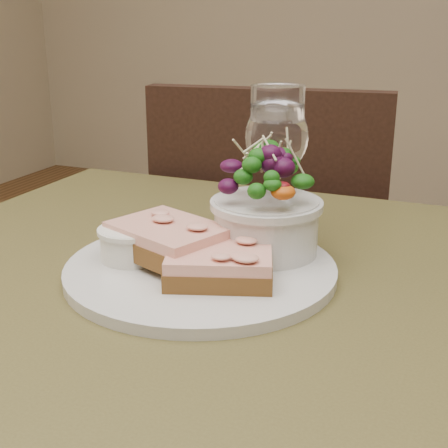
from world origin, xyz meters
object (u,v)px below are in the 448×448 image
at_px(dinner_plate, 201,269).
at_px(cafe_table, 199,374).
at_px(ramekin, 131,242).
at_px(salad_bowl, 266,202).
at_px(sandwich_back, 168,239).
at_px(wine_glass, 277,141).
at_px(sandwich_front, 220,265).
at_px(chair_far, 277,357).

bearing_deg(dinner_plate, cafe_table, -70.44).
distance_m(ramekin, salad_bowl, 0.15).
distance_m(sandwich_back, wine_glass, 0.18).
height_order(dinner_plate, ramekin, ramekin).
bearing_deg(salad_bowl, sandwich_back, -144.18).
distance_m(dinner_plate, sandwich_front, 0.05).
bearing_deg(sandwich_front, salad_bowl, 59.76).
height_order(sandwich_back, ramekin, sandwich_back).
bearing_deg(cafe_table, chair_far, 99.60).
distance_m(chair_far, ramekin, 0.79).
distance_m(chair_far, wine_glass, 0.76).
height_order(sandwich_back, salad_bowl, salad_bowl).
height_order(cafe_table, salad_bowl, salad_bowl).
xyz_separation_m(cafe_table, salad_bowl, (0.04, 0.10, 0.17)).
bearing_deg(sandwich_back, wine_glass, 83.28).
bearing_deg(salad_bowl, cafe_table, -113.07).
relative_size(dinner_plate, ramekin, 4.34).
relative_size(cafe_table, salad_bowl, 6.30).
height_order(chair_far, dinner_plate, chair_far).
relative_size(ramekin, wine_glass, 0.38).
height_order(cafe_table, sandwich_front, sandwich_front).
xyz_separation_m(dinner_plate, sandwich_front, (0.03, -0.03, 0.02)).
relative_size(dinner_plate, sandwich_front, 2.32).
distance_m(cafe_table, ramekin, 0.16).
xyz_separation_m(cafe_table, ramekin, (-0.09, 0.02, 0.13)).
height_order(salad_bowl, wine_glass, wine_glass).
distance_m(ramekin, wine_glass, 0.21).
height_order(sandwich_front, wine_glass, wine_glass).
xyz_separation_m(cafe_table, sandwich_back, (-0.05, 0.03, 0.14)).
distance_m(cafe_table, wine_glass, 0.28).
xyz_separation_m(chair_far, ramekin, (0.02, -0.62, 0.49)).
xyz_separation_m(dinner_plate, salad_bowl, (0.05, 0.06, 0.07)).
relative_size(chair_far, ramekin, 13.39).
height_order(sandwich_front, sandwich_back, sandwich_back).
xyz_separation_m(chair_far, dinner_plate, (0.10, -0.60, 0.46)).
distance_m(chair_far, sandwich_front, 0.81).
bearing_deg(ramekin, sandwich_front, -7.78).
bearing_deg(salad_bowl, dinner_plate, -130.60).
distance_m(cafe_table, chair_far, 0.74).
height_order(ramekin, wine_glass, wine_glass).
height_order(dinner_plate, sandwich_back, sandwich_back).
bearing_deg(ramekin, dinner_plate, 10.71).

